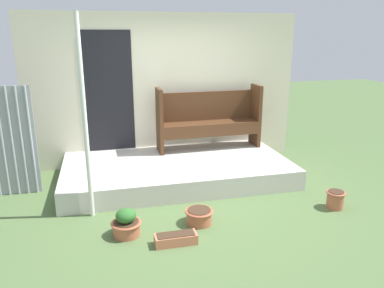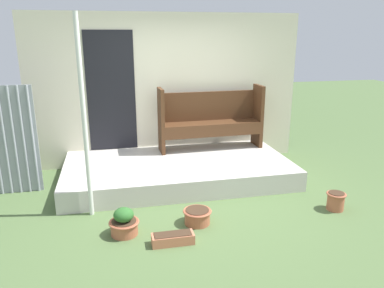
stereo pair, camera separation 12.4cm
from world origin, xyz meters
name	(u,v)px [view 1 (the left image)]	position (x,y,z in m)	size (l,w,h in m)	color
ground_plane	(196,202)	(0.00, 0.00, 0.00)	(24.00, 24.00, 0.00)	#516B3D
porch_slab	(177,170)	(-0.07, 0.90, 0.15)	(3.53, 1.80, 0.30)	beige
house_wall	(163,91)	(-0.12, 1.82, 1.30)	(4.73, 0.08, 2.60)	beige
support_post	(85,121)	(-1.39, -0.06, 1.25)	(0.06, 0.06, 2.50)	white
bench	(209,117)	(0.61, 1.50, 0.87)	(1.81, 0.44, 1.09)	#4C2D19
flower_pot_left	(126,224)	(-1.00, -0.66, 0.14)	(0.36, 0.36, 0.33)	#B26042
flower_pot_middle	(199,216)	(-0.11, -0.59, 0.10)	(0.36, 0.36, 0.18)	#B26042
flower_pot_right	(335,199)	(1.77, -0.62, 0.13)	(0.26, 0.26, 0.24)	#B26042
planter_box_rect	(176,239)	(-0.48, -0.98, 0.06)	(0.47, 0.17, 0.12)	#C67251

